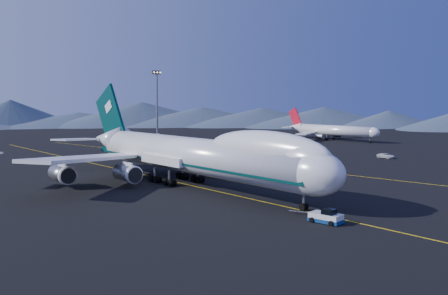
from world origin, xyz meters
TOP-DOWN VIEW (x-y plane):
  - ground at (0.00, 0.00)m, footprint 500.00×500.00m
  - taxiway_line_main at (0.00, 0.00)m, footprint 0.25×220.00m
  - taxiway_line_side at (30.00, 10.00)m, footprint 28.08×198.09m
  - boeing_747 at (0.00, 0.03)m, footprint 59.62×72.43m
  - pushback_tug at (-3.00, -32.88)m, footprint 2.94×4.55m
  - second_jet at (103.53, 50.74)m, footprint 39.09×44.16m
  - service_van at (65.67, 2.26)m, footprint 2.26×4.81m
  - floodlight_mast at (37.50, 72.34)m, footprint 3.15×2.36m

SIDE VIEW (x-z plane):
  - ground at x=0.00m, z-range 0.00..0.00m
  - taxiway_line_main at x=0.00m, z-range 0.01..0.01m
  - taxiway_line_side at x=30.00m, z-range 0.01..0.01m
  - pushback_tug at x=-3.00m, z-range -0.35..1.52m
  - service_van at x=65.67m, z-range 0.00..1.33m
  - second_jet at x=103.53m, z-range -2.48..10.09m
  - boeing_747 at x=0.00m, z-range -3.87..15.50m
  - floodlight_mast at x=37.50m, z-range 0.17..25.64m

